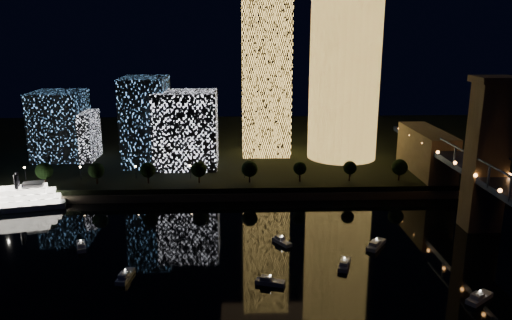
{
  "coord_description": "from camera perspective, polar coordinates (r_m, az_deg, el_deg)",
  "views": [
    {
      "loc": [
        -14.82,
        -101.38,
        64.35
      ],
      "look_at": [
        -8.76,
        55.0,
        22.81
      ],
      "focal_mm": 35.0,
      "sensor_mm": 36.0,
      "label": 1
    }
  ],
  "objects": [
    {
      "name": "esplanade_trees",
      "position": [
        197.62,
        -7.07,
        -1.07
      ],
      "size": [
        165.93,
        6.74,
        8.87
      ],
      "color": "black",
      "rests_on": "far_bank"
    },
    {
      "name": "motorboats",
      "position": [
        129.41,
        2.64,
        -14.56
      ],
      "size": [
        112.69,
        67.93,
        2.78
      ],
      "color": "silver",
      "rests_on": "ground"
    },
    {
      "name": "ground",
      "position": [
        120.99,
        5.41,
        -17.34
      ],
      "size": [
        520.0,
        520.0,
        0.0
      ],
      "primitive_type": "plane",
      "color": "black",
      "rests_on": "ground"
    },
    {
      "name": "seawall",
      "position": [
        194.41,
        2.28,
        -4.01
      ],
      "size": [
        420.0,
        6.0,
        3.0
      ],
      "primitive_type": "cube",
      "color": "#6B5E4C",
      "rests_on": "ground"
    },
    {
      "name": "midrise_blocks",
      "position": [
        232.87,
        -14.9,
        3.7
      ],
      "size": [
        84.57,
        40.13,
        38.57
      ],
      "color": "white",
      "rests_on": "far_bank"
    },
    {
      "name": "far_bank",
      "position": [
        269.0,
        1.0,
        1.57
      ],
      "size": [
        420.0,
        160.0,
        5.0
      ],
      "primitive_type": "cube",
      "color": "black",
      "rests_on": "ground"
    },
    {
      "name": "tower_cylindrical",
      "position": [
        233.79,
        10.15,
        10.86
      ],
      "size": [
        34.0,
        34.0,
        87.67
      ],
      "color": "#FFBF51",
      "rests_on": "far_bank"
    },
    {
      "name": "street_lamps",
      "position": [
        203.96,
        -7.53,
        -1.01
      ],
      "size": [
        132.7,
        0.7,
        5.65
      ],
      "color": "black",
      "rests_on": "far_bank"
    },
    {
      "name": "tower_rectangular",
      "position": [
        239.16,
        1.14,
        9.25
      ],
      "size": [
        22.62,
        22.62,
        71.97
      ],
      "primitive_type": "cube",
      "color": "#FFBF51",
      "rests_on": "far_bank"
    }
  ]
}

